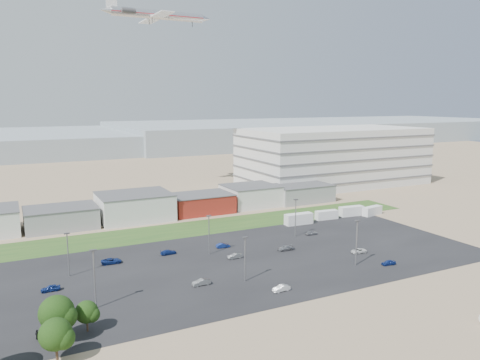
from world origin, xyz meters
TOP-DOWN VIEW (x-y plane):
  - ground at (0.00, 0.00)m, footprint 700.00×700.00m
  - parking_lot at (5.00, 20.00)m, footprint 120.00×50.00m
  - grass_strip at (0.00, 52.00)m, footprint 160.00×16.00m
  - hills_backdrop at (40.00, 315.00)m, footprint 700.00×200.00m
  - building_row at (-17.00, 71.00)m, footprint 170.00×20.00m
  - parking_garage at (90.00, 95.00)m, footprint 80.00×40.00m
  - box_trailer_a at (36.72, 42.17)m, footprint 8.87×3.06m
  - box_trailer_b at (48.09, 43.45)m, footprint 7.56×2.91m
  - box_trailer_c at (58.03, 43.49)m, footprint 8.42×3.30m
  - box_trailer_d at (64.73, 41.13)m, footprint 7.89×3.79m
  - tree_mid at (-36.51, -6.18)m, footprint 5.00×5.00m
  - tree_right at (-35.79, -0.36)m, footprint 5.73×5.73m
  - tree_near at (-31.21, 1.30)m, footprint 3.92×3.92m
  - lightpole_front_l at (-28.46, 9.59)m, footprint 1.29×0.54m
  - lightpole_front_m at (1.35, 8.95)m, footprint 1.11×0.46m
  - lightpole_front_r at (28.26, 6.26)m, footprint 1.23×0.51m
  - lightpole_back_l at (-30.79, 28.23)m, footprint 1.12×0.47m
  - lightpole_back_m at (1.47, 28.18)m, footprint 1.14×0.48m
  - lightpole_back_r at (28.53, 31.56)m, footprint 1.24×0.52m
  - airliner at (15.65, 110.93)m, footprint 45.02×31.02m
  - parked_car_0 at (34.65, 12.66)m, footprint 4.12×2.28m
  - parked_car_2 at (35.04, 2.98)m, footprint 3.49×1.79m
  - parked_car_4 at (-7.51, 11.03)m, footprint 3.80×1.35m
  - parked_car_5 at (-35.09, 21.40)m, footprint 3.67×1.49m
  - parked_car_6 at (-7.44, 32.58)m, footprint 3.99×1.81m
  - parked_car_7 at (5.73, 22.68)m, footprint 3.58×1.26m
  - parked_car_8 at (33.52, 31.01)m, footprint 3.53×1.59m
  - parked_car_9 at (-21.19, 32.10)m, footprint 4.67×2.30m
  - parked_car_10 at (-36.66, 1.97)m, footprint 4.54×2.34m
  - parked_car_11 at (6.62, 31.45)m, footprint 3.64×1.57m
  - parked_car_12 at (19.61, 22.45)m, footprint 4.29×1.98m
  - parked_car_13 at (5.39, 1.20)m, footprint 3.70×1.47m

SIDE VIEW (x-z plane):
  - ground at x=0.00m, z-range 0.00..0.00m
  - parking_lot at x=5.00m, z-range 0.00..0.01m
  - grass_strip at x=0.00m, z-range 0.00..0.02m
  - parked_car_0 at x=34.65m, z-range 0.00..1.09m
  - parked_car_6 at x=-7.44m, z-range 0.00..1.13m
  - parked_car_2 at x=35.04m, z-range 0.00..1.14m
  - parked_car_11 at x=6.62m, z-range 0.00..1.16m
  - parked_car_7 at x=5.73m, z-range 0.00..1.18m
  - parked_car_8 at x=33.52m, z-range 0.00..1.18m
  - parked_car_13 at x=5.39m, z-range 0.00..1.20m
  - parked_car_12 at x=19.61m, z-range 0.00..1.21m
  - parked_car_5 at x=-35.09m, z-range 0.00..1.25m
  - parked_car_4 at x=-7.51m, z-range 0.00..1.25m
  - parked_car_10 at x=-36.66m, z-range 0.00..1.26m
  - parked_car_9 at x=-21.19m, z-range 0.00..1.27m
  - box_trailer_b at x=48.09m, z-range 0.00..2.77m
  - box_trailer_d at x=64.73m, z-range 0.00..2.84m
  - box_trailer_c at x=58.03m, z-range 0.00..3.08m
  - box_trailer_a at x=36.72m, z-range 0.00..3.29m
  - tree_near at x=-31.21m, z-range 0.00..5.88m
  - tree_mid at x=-36.51m, z-range 0.00..7.50m
  - building_row at x=-17.00m, z-range 0.00..8.00m
  - tree_right at x=-35.79m, z-range 0.00..8.60m
  - hills_backdrop at x=40.00m, z-range 0.00..9.00m
  - lightpole_front_m at x=1.35m, z-range 0.00..9.47m
  - lightpole_back_l at x=-30.79m, z-range 0.00..9.51m
  - lightpole_back_m at x=1.47m, z-range 0.00..9.70m
  - lightpole_front_r at x=28.26m, z-range 0.00..10.48m
  - lightpole_back_r at x=28.53m, z-range 0.00..10.51m
  - lightpole_front_l at x=-28.46m, z-range 0.00..10.93m
  - parking_garage at x=90.00m, z-range 0.00..25.00m
  - airliner at x=15.65m, z-range 63.41..76.59m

